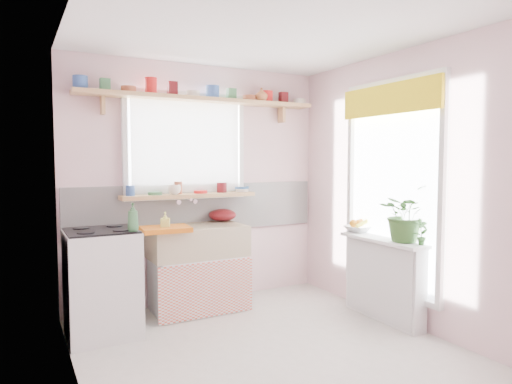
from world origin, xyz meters
TOP-DOWN VIEW (x-y plane):
  - room at (0.66, 0.86)m, footprint 3.20×3.20m
  - sink_unit at (-0.15, 1.29)m, footprint 0.95×0.65m
  - cooker at (-1.10, 1.05)m, footprint 0.58×0.58m
  - radiator_ledge at (1.30, 0.20)m, footprint 0.22×0.95m
  - windowsill at (-0.15, 1.48)m, footprint 1.40×0.22m
  - pine_shelf at (0.00, 1.47)m, footprint 2.52×0.24m
  - shelf_crockery at (-0.04, 1.47)m, footprint 2.47×0.11m
  - sill_crockery at (-0.20, 1.48)m, footprint 1.35×0.11m
  - dish_tray at (-0.53, 1.10)m, footprint 0.46×0.36m
  - colander at (0.22, 1.50)m, footprint 0.37×0.37m
  - jade_plant at (1.33, -0.00)m, footprint 0.58×0.55m
  - fruit_bowl at (1.33, 0.60)m, footprint 0.31×0.31m
  - herb_pot at (1.33, -0.20)m, footprint 0.14×0.11m
  - soap_bottle_sink at (-0.53, 1.10)m, footprint 0.11×0.11m
  - sill_cup at (-0.33, 1.42)m, footprint 0.14×0.14m
  - sill_bowl at (0.47, 1.54)m, footprint 0.22×0.22m
  - shelf_vase at (0.65, 1.41)m, footprint 0.15×0.15m
  - cooker_bottle at (-0.88, 0.83)m, footprint 0.10×0.10m
  - fruit at (1.34, 0.61)m, footprint 0.20×0.14m

SIDE VIEW (x-z plane):
  - radiator_ledge at x=1.30m, z-range 0.01..0.78m
  - sink_unit at x=-0.15m, z-range -0.13..0.99m
  - cooker at x=-1.10m, z-range 0.00..0.92m
  - fruit_bowl at x=1.33m, z-range 0.78..0.84m
  - fruit at x=1.34m, z-range 0.82..0.92m
  - dish_tray at x=-0.53m, z-range 0.85..0.89m
  - herb_pot at x=1.33m, z-range 0.78..1.00m
  - colander at x=0.22m, z-range 0.85..0.98m
  - soap_bottle_sink at x=-0.53m, z-range 0.85..1.03m
  - jade_plant at x=1.33m, z-range 0.77..1.28m
  - cooker_bottle at x=-0.88m, z-range 0.92..1.15m
  - windowsill at x=-0.15m, z-range 1.12..1.16m
  - sill_bowl at x=0.47m, z-range 1.16..1.21m
  - sill_cup at x=-0.33m, z-range 1.16..1.26m
  - sill_crockery at x=-0.20m, z-range 1.15..1.27m
  - room at x=0.66m, z-range -0.23..2.97m
  - pine_shelf at x=0.00m, z-range 2.10..2.14m
  - shelf_crockery at x=-0.04m, z-range 2.13..2.25m
  - shelf_vase at x=0.65m, z-range 2.14..2.28m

